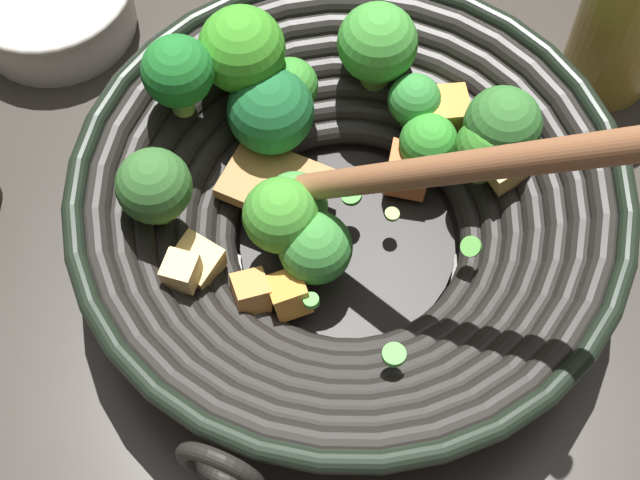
{
  "coord_description": "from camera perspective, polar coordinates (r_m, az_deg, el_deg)",
  "views": [
    {
      "loc": [
        -0.29,
        -0.14,
        0.61
      ],
      "look_at": [
        -0.02,
        0.01,
        0.03
      ],
      "focal_mm": 54.97,
      "sensor_mm": 36.0,
      "label": 1
    }
  ],
  "objects": [
    {
      "name": "prep_bowl",
      "position": [
        0.81,
        -15.43,
        13.2
      ],
      "size": [
        0.14,
        0.14,
        0.05
      ],
      "color": "silver",
      "rests_on": "ground"
    },
    {
      "name": "cooking_oil_bottle",
      "position": [
        0.75,
        17.57,
        12.76
      ],
      "size": [
        0.07,
        0.07,
        0.19
      ],
      "color": "gold",
      "rests_on": "ground"
    },
    {
      "name": "ground_plane",
      "position": [
        0.69,
        1.6,
        -0.45
      ],
      "size": [
        4.0,
        4.0,
        0.0
      ],
      "primitive_type": "plane",
      "color": "#332D28"
    },
    {
      "name": "wok",
      "position": [
        0.65,
        1.58,
        2.37
      ],
      "size": [
        0.4,
        0.37,
        0.24
      ],
      "color": "black",
      "rests_on": "ground"
    }
  ]
}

